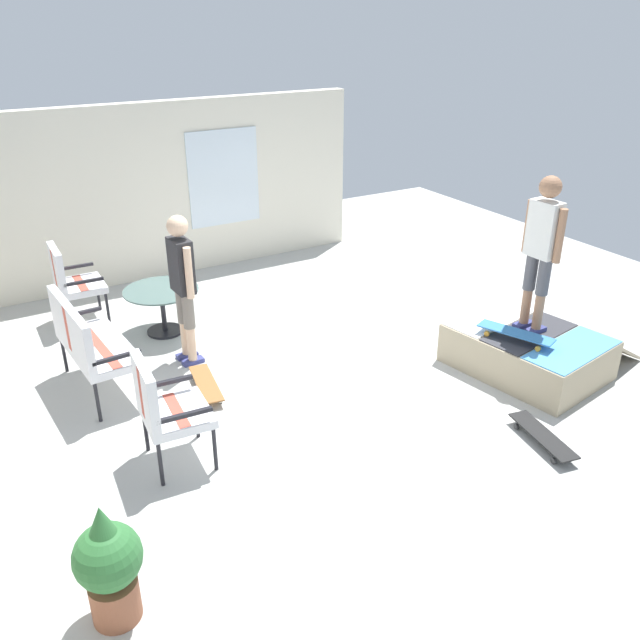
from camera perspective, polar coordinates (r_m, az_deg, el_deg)
ground_plane at (r=7.35m, az=0.83°, el=-4.77°), size 12.00×12.00×0.10m
house_facade at (r=9.94m, az=-13.30°, el=10.76°), size 0.23×6.00×2.48m
skate_ramp at (r=7.63m, az=17.51°, el=-2.48°), size 1.79×2.00×0.46m
patio_bench at (r=7.07m, az=-19.52°, el=-1.54°), size 1.28×0.63×1.02m
patio_chair_near_house at (r=8.75m, az=-20.76°, el=3.42°), size 0.63×0.57×1.02m
patio_chair_by_wall at (r=5.78m, az=-13.44°, el=-7.06°), size 0.66×0.60×1.02m
patio_table at (r=8.24m, az=-13.44°, el=1.51°), size 0.90×0.90×0.57m
person_watching at (r=7.27m, az=-11.77°, el=3.47°), size 0.48×0.25×1.70m
person_skater at (r=7.20m, az=18.58°, el=6.25°), size 0.48×0.25×1.68m
skateboard_by_bench at (r=7.03m, az=-9.79°, el=-5.44°), size 0.82×0.32×0.10m
skateboard_spare at (r=6.48m, az=18.63°, el=-9.46°), size 0.82×0.35×0.10m
skateboard_on_ramp at (r=7.23m, az=16.50°, el=-1.11°), size 0.82×0.48×0.10m
potted_plant at (r=4.65m, az=-17.73°, el=-19.33°), size 0.44×0.44×0.92m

